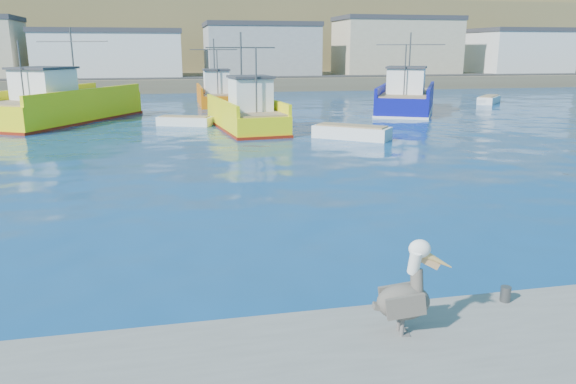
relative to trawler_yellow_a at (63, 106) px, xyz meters
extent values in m
plane|color=navy|center=(10.55, -31.31, -1.16)|extent=(260.00, 260.00, 0.00)
cylinder|color=#4C4C4C|center=(13.55, -34.71, -0.51)|extent=(0.20, 0.20, 0.30)
cube|color=brown|center=(10.55, 40.69, -0.36)|extent=(160.00, 30.00, 1.60)
cube|color=brown|center=(10.55, 66.69, 4.84)|extent=(180.00, 40.00, 14.00)
cube|color=brown|center=(10.55, 86.69, 9.84)|extent=(200.00, 40.00, 24.00)
cube|color=#2D2D2D|center=(10.55, 29.69, 0.49)|extent=(150.00, 5.00, 0.10)
cube|color=silver|center=(0.55, 35.69, 3.19)|extent=(18.00, 11.00, 5.50)
cube|color=#333338|center=(0.55, 35.69, 6.24)|extent=(18.36, 11.22, 0.60)
cube|color=gray|center=(20.55, 35.69, 3.69)|extent=(15.00, 10.00, 6.50)
cube|color=#333338|center=(20.55, 35.69, 7.24)|extent=(15.30, 10.20, 0.60)
cube|color=tan|center=(40.55, 35.69, 4.19)|extent=(17.00, 9.00, 7.50)
cube|color=#333338|center=(40.55, 35.69, 8.24)|extent=(17.34, 9.18, 0.60)
cube|color=silver|center=(60.55, 35.69, 3.44)|extent=(13.00, 10.00, 6.00)
cube|color=#333338|center=(60.55, 35.69, 6.74)|extent=(13.26, 10.20, 0.60)
cube|color=yellow|center=(0.15, 0.26, -0.30)|extent=(10.34, 13.66, 1.72)
cube|color=yellow|center=(1.95, -0.76, 0.91)|extent=(6.61, 11.39, 0.70)
cube|color=yellow|center=(-1.65, 1.28, 0.91)|extent=(6.61, 11.39, 0.70)
cube|color=maroon|center=(0.15, 0.26, -1.11)|extent=(10.55, 13.94, 0.25)
cube|color=#8C7251|center=(0.15, 0.26, 0.61)|extent=(9.78, 13.03, 0.10)
cube|color=white|center=(-0.83, -1.46, 1.66)|extent=(4.31, 4.39, 2.00)
cube|color=#333338|center=(-0.83, -1.46, 2.76)|extent=(4.70, 4.85, 0.15)
cylinder|color=#4C4C4C|center=(0.80, 1.41, 3.06)|extent=(0.16, 0.16, 5.00)
cylinder|color=#4C4C4C|center=(-1.81, -3.19, 2.56)|extent=(0.14, 0.14, 4.00)
cylinder|color=#4C4C4C|center=(0.80, 1.41, 4.56)|extent=(5.40, 3.11, 0.08)
cube|color=yellow|center=(12.52, -6.21, -0.52)|extent=(4.34, 10.05, 1.27)
cube|color=yellow|center=(14.10, -6.05, 0.46)|extent=(1.17, 9.54, 0.70)
cube|color=yellow|center=(10.94, -6.37, 0.46)|extent=(1.17, 9.54, 0.70)
cube|color=maroon|center=(12.52, -6.21, -1.11)|extent=(4.43, 10.25, 0.25)
cube|color=#8C7251|center=(12.52, -6.21, 0.16)|extent=(4.03, 9.63, 0.10)
cube|color=white|center=(12.67, -7.67, 1.21)|extent=(2.59, 2.67, 2.00)
cube|color=#333338|center=(12.67, -7.67, 2.31)|extent=(2.79, 2.97, 0.15)
cylinder|color=#4C4C4C|center=(12.42, -5.24, 2.61)|extent=(0.13, 0.13, 5.00)
cylinder|color=#4C4C4C|center=(12.82, -9.13, 2.11)|extent=(0.11, 0.11, 4.00)
cylinder|color=#4C4C4C|center=(12.42, -5.24, 4.11)|extent=(4.70, 0.56, 0.08)
cube|color=#090D7C|center=(27.49, 1.66, -0.39)|extent=(9.17, 12.37, 1.54)
cube|color=#090D7C|center=(29.21, 0.75, 0.73)|extent=(5.62, 10.35, 0.70)
cube|color=#090D7C|center=(25.77, 2.57, 0.73)|extent=(5.62, 10.35, 0.70)
cube|color=silver|center=(27.49, 1.66, -1.11)|extent=(9.35, 12.62, 0.25)
cube|color=#8C7251|center=(27.49, 1.66, 0.43)|extent=(8.65, 11.80, 0.10)
cube|color=white|center=(26.67, 0.09, 1.48)|extent=(3.94, 3.96, 2.00)
cube|color=#333338|center=(26.67, 0.09, 2.58)|extent=(4.29, 4.37, 0.15)
cylinder|color=#4C4C4C|center=(28.04, 2.70, 2.88)|extent=(0.16, 0.16, 5.00)
cylinder|color=#4C4C4C|center=(25.84, -1.47, 2.38)|extent=(0.14, 0.14, 4.00)
cylinder|color=#4C4C4C|center=(28.04, 2.70, 4.38)|extent=(5.16, 2.77, 0.08)
cube|color=#D76308|center=(12.05, 10.88, -0.60)|extent=(3.30, 8.61, 1.12)
cube|color=#D76308|center=(13.56, 10.87, 0.31)|extent=(0.27, 8.41, 0.70)
cube|color=#D76308|center=(10.54, 10.90, 0.31)|extent=(0.27, 8.41, 0.70)
cube|color=#8C7251|center=(12.05, 10.88, 0.01)|extent=(3.04, 8.26, 0.10)
cube|color=white|center=(12.04, 9.60, 1.06)|extent=(2.27, 2.17, 2.00)
cube|color=#333338|center=(12.04, 9.60, 2.16)|extent=(2.44, 2.42, 0.15)
cylinder|color=#4C4C4C|center=(12.06, 11.74, 2.46)|extent=(0.12, 0.12, 5.00)
cylinder|color=#4C4C4C|center=(12.03, 8.31, 1.96)|extent=(0.10, 0.10, 4.00)
cylinder|color=#4C4C4C|center=(12.06, 11.74, 3.96)|extent=(4.50, 0.12, 0.08)
cube|color=silver|center=(18.07, -11.91, -0.88)|extent=(4.52, 4.07, 0.91)
cube|color=#8C7251|center=(18.07, -11.91, -0.39)|extent=(3.95, 3.52, 0.09)
cube|color=silver|center=(38.37, 6.64, -0.90)|extent=(3.85, 4.01, 0.82)
cube|color=#8C7251|center=(38.37, 6.64, -0.46)|extent=(3.34, 3.50, 0.08)
cube|color=silver|center=(8.57, -3.82, -0.93)|extent=(3.92, 2.67, 0.74)
cube|color=#8C7251|center=(8.57, -3.82, -0.53)|extent=(3.47, 2.26, 0.07)
cylinder|color=#595451|center=(11.08, -35.54, -0.50)|extent=(0.08, 0.08, 0.31)
cube|color=#595451|center=(11.14, -35.54, -0.65)|extent=(0.17, 0.15, 0.02)
cylinder|color=#595451|center=(11.11, -35.34, -0.50)|extent=(0.08, 0.08, 0.31)
cube|color=#595451|center=(11.17, -35.35, -0.65)|extent=(0.17, 0.15, 0.02)
ellipsoid|color=#38332D|center=(11.12, -35.44, -0.09)|extent=(0.97, 0.65, 0.63)
cube|color=#38332D|center=(11.07, -35.68, -0.06)|extent=(0.70, 0.16, 0.46)
cube|color=#38332D|center=(11.13, -35.20, -0.06)|extent=(0.70, 0.16, 0.46)
cube|color=#38332D|center=(10.73, -35.39, -0.16)|extent=(0.26, 0.20, 0.13)
cylinder|color=#38332D|center=(11.34, -35.47, 0.25)|extent=(0.25, 0.35, 0.49)
cylinder|color=white|center=(11.28, -35.46, 0.62)|extent=(0.24, 0.34, 0.47)
ellipsoid|color=white|center=(11.35, -35.47, 0.85)|extent=(0.40, 0.33, 0.31)
cone|color=gold|center=(11.63, -35.50, 0.65)|extent=(0.64, 0.23, 0.43)
cube|color=tan|center=(11.52, -35.49, 0.61)|extent=(0.38, 0.10, 0.27)
camera|label=1|loc=(7.41, -43.50, 4.03)|focal=35.00mm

